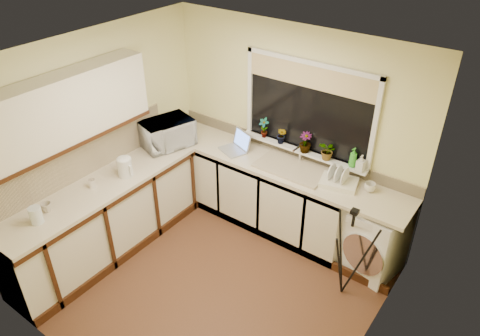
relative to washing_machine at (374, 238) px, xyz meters
name	(u,v)px	position (x,y,z in m)	size (l,w,h in m)	color
floor	(214,281)	(-1.26, -1.21, -0.41)	(3.20, 3.20, 0.00)	brown
ceiling	(205,62)	(-1.26, -1.21, 2.04)	(3.20, 3.20, 0.00)	white
wall_back	(292,129)	(-1.26, 0.29, 0.81)	(3.20, 3.20, 0.00)	beige
wall_front	(78,285)	(-1.26, -2.71, 0.81)	(3.20, 3.20, 0.00)	beige
wall_left	(99,140)	(-2.86, -1.21, 0.81)	(3.00, 3.00, 0.00)	beige
wall_right	(372,258)	(0.34, -1.21, 0.81)	(3.00, 3.00, 0.00)	beige
base_cabinet_back	(253,188)	(-1.59, -0.01, 0.02)	(2.55, 0.60, 0.86)	silver
base_cabinet_left	(107,220)	(-2.56, -1.51, 0.02)	(0.54, 2.40, 0.86)	silver
worktop_back	(277,165)	(-1.26, -0.01, 0.47)	(3.20, 0.60, 0.04)	beige
worktop_left	(101,187)	(-2.56, -1.51, 0.47)	(0.60, 2.40, 0.04)	beige
upper_cabinet	(63,111)	(-2.70, -1.66, 1.39)	(0.28, 1.90, 0.70)	silver
splashback_left	(80,159)	(-2.85, -1.51, 0.71)	(0.02, 2.40, 0.45)	beige
splashback_back	(290,148)	(-1.26, 0.28, 0.56)	(3.20, 0.02, 0.14)	beige
window_glass	(308,108)	(-1.06, 0.27, 1.14)	(1.50, 0.02, 1.00)	black
window_blind	(310,77)	(-1.06, 0.25, 1.51)	(1.50, 0.02, 0.25)	tan
windowsill	(302,151)	(-1.06, 0.22, 0.62)	(1.60, 0.14, 0.03)	white
sink	(292,168)	(-1.06, -0.01, 0.50)	(0.82, 0.46, 0.03)	tan
faucet	(300,153)	(-1.06, 0.17, 0.61)	(0.03, 0.03, 0.24)	silver
washing_machine	(374,238)	(0.00, 0.00, 0.00)	(0.58, 0.56, 0.82)	white
laptop	(237,145)	(-1.83, -0.02, 0.55)	(0.40, 0.38, 0.23)	#9E9EA6
kettle	(125,167)	(-2.48, -1.21, 0.59)	(0.16, 0.16, 0.21)	silver
dish_rack	(339,183)	(-0.49, 0.01, 0.52)	(0.39, 0.29, 0.06)	#EBE6CC
tripod	(348,253)	(-0.08, -0.53, 0.13)	(0.53, 0.53, 1.08)	black
glass_jug	(36,215)	(-2.54, -2.28, 0.57)	(0.12, 0.12, 0.17)	silver
steel_jar	(92,183)	(-2.60, -1.58, 0.54)	(0.07, 0.07, 0.10)	white
microwave	(167,133)	(-2.59, -0.43, 0.66)	(0.61, 0.41, 0.34)	white
plant_a	(264,128)	(-1.60, 0.21, 0.76)	(0.13, 0.09, 0.25)	#999999
plant_b	(282,136)	(-1.34, 0.20, 0.74)	(0.12, 0.09, 0.21)	#999999
plant_c	(305,142)	(-1.02, 0.19, 0.76)	(0.14, 0.14, 0.24)	#999999
plant_d	(328,151)	(-0.73, 0.18, 0.75)	(0.20, 0.17, 0.22)	#999999
soap_bottle_green	(353,157)	(-0.45, 0.22, 0.75)	(0.09, 0.09, 0.22)	green
soap_bottle_clear	(361,163)	(-0.34, 0.19, 0.73)	(0.08, 0.09, 0.19)	#999999
cup_back	(370,187)	(-0.18, 0.10, 0.54)	(0.12, 0.12, 0.10)	silver
cup_left	(46,207)	(-2.62, -2.12, 0.54)	(0.11, 0.11, 0.10)	#BEB19D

